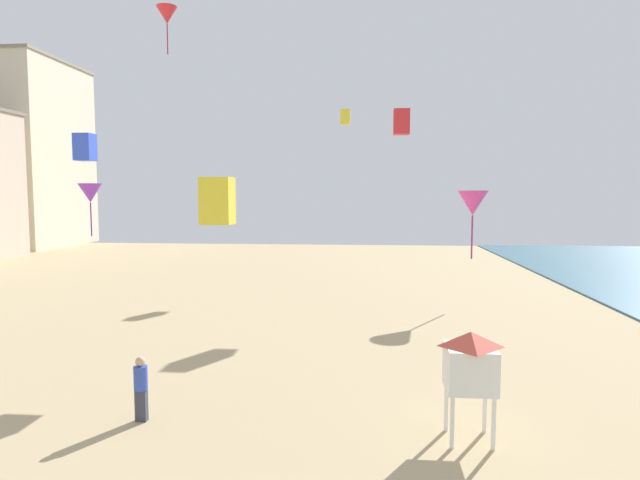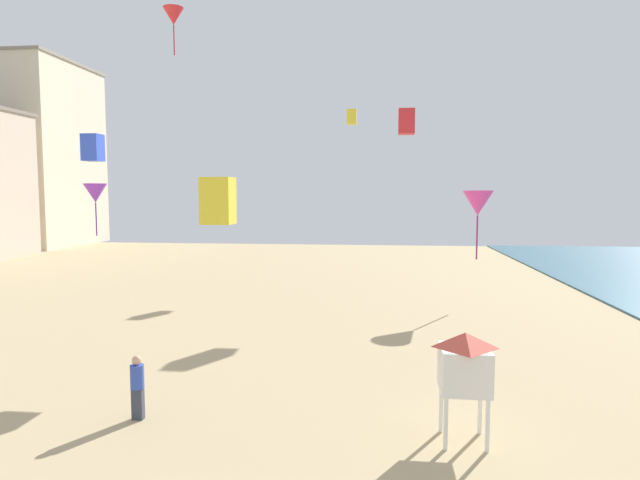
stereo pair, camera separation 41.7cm
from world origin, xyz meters
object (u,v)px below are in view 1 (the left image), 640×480
at_px(kite_red_delta, 167,15).
at_px(kite_yellow_box_2, 345,117).
at_px(kite_magenta_delta, 473,203).
at_px(kite_flyer, 141,385).
at_px(kite_blue_box, 85,147).
at_px(kite_purple_delta, 90,193).
at_px(lifeguard_stand, 470,362).
at_px(kite_yellow_box, 217,201).
at_px(kite_red_box, 401,122).

distance_m(kite_red_delta, kite_yellow_box_2, 13.25).
height_order(kite_yellow_box_2, kite_magenta_delta, kite_yellow_box_2).
relative_size(kite_red_delta, kite_magenta_delta, 0.80).
height_order(kite_flyer, kite_yellow_box_2, kite_yellow_box_2).
relative_size(kite_blue_box, kite_purple_delta, 0.70).
xyz_separation_m(kite_flyer, kite_yellow_box_2, (4.03, 25.89, 10.16)).
height_order(kite_blue_box, kite_magenta_delta, kite_blue_box).
xyz_separation_m(kite_flyer, lifeguard_stand, (7.96, -0.36, 0.92)).
height_order(kite_blue_box, kite_yellow_box, kite_blue_box).
relative_size(kite_red_box, kite_purple_delta, 0.58).
height_order(kite_red_delta, kite_red_box, kite_red_delta).
bearing_deg(kite_yellow_box_2, kite_flyer, -98.85).
bearing_deg(kite_blue_box, kite_red_box, -5.91).
distance_m(kite_red_delta, kite_purple_delta, 14.22).
height_order(kite_red_delta, kite_magenta_delta, kite_red_delta).
bearing_deg(lifeguard_stand, kite_magenta_delta, 100.44).
height_order(kite_blue_box, kite_red_delta, kite_red_delta).
bearing_deg(kite_red_delta, lifeguard_stand, -54.56).
height_order(kite_flyer, kite_red_delta, kite_red_delta).
distance_m(lifeguard_stand, kite_purple_delta, 18.92).
height_order(kite_red_delta, kite_yellow_box, kite_red_delta).
height_order(kite_yellow_box, kite_yellow_box_2, kite_yellow_box_2).
xyz_separation_m(kite_yellow_box, kite_magenta_delta, (10.62, 10.05, -0.24)).
height_order(kite_flyer, kite_blue_box, kite_blue_box).
distance_m(kite_red_delta, kite_magenta_delta, 21.33).
distance_m(kite_flyer, kite_purple_delta, 13.61).
distance_m(kite_flyer, kite_magenta_delta, 19.71).
bearing_deg(kite_magenta_delta, kite_yellow_box_2, 124.66).
xyz_separation_m(kite_yellow_box, kite_purple_delta, (-7.28, 5.03, 0.28)).
bearing_deg(kite_flyer, kite_yellow_box_2, 55.50).
relative_size(lifeguard_stand, kite_magenta_delta, 0.72).
distance_m(lifeguard_stand, kite_yellow_box, 10.33).
bearing_deg(kite_yellow_box_2, kite_magenta_delta, -55.34).
distance_m(kite_flyer, kite_yellow_box, 7.29).
bearing_deg(kite_magenta_delta, kite_red_box, 150.91).
relative_size(kite_red_box, kite_yellow_box_2, 1.32).
bearing_deg(kite_purple_delta, kite_yellow_box, -34.63).
distance_m(kite_red_delta, kite_yellow_box, 19.38).
distance_m(kite_red_box, kite_magenta_delta, 6.04).
distance_m(kite_flyer, lifeguard_stand, 8.02).
distance_m(kite_yellow_box, kite_purple_delta, 8.85).
bearing_deg(kite_blue_box, kite_magenta_delta, -9.88).
bearing_deg(lifeguard_stand, kite_red_delta, 146.69).
bearing_deg(kite_blue_box, lifeguard_stand, -45.37).
bearing_deg(kite_purple_delta, lifeguard_stand, -36.84).
relative_size(kite_yellow_box_2, kite_magenta_delta, 0.29).
height_order(kite_blue_box, kite_yellow_box_2, kite_yellow_box_2).
distance_m(kite_yellow_box, kite_magenta_delta, 14.62).
relative_size(kite_red_delta, kite_red_box, 2.06).
xyz_separation_m(kite_blue_box, kite_yellow_box_2, (15.93, 6.14, 2.52)).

